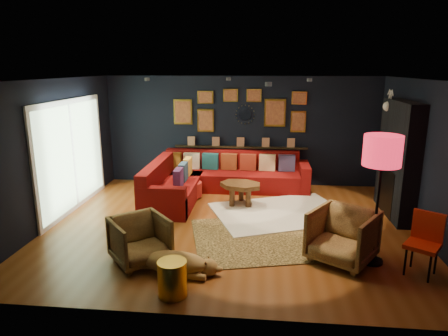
# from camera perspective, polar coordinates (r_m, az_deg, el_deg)

# --- Properties ---
(floor) EXTENTS (6.50, 6.50, 0.00)m
(floor) POSITION_cam_1_polar(r_m,az_deg,el_deg) (7.35, 1.03, -8.18)
(floor) COLOR brown
(floor) RESTS_ON ground
(room_walls) EXTENTS (6.50, 6.50, 6.50)m
(room_walls) POSITION_cam_1_polar(r_m,az_deg,el_deg) (6.90, 1.09, 4.14)
(room_walls) COLOR black
(room_walls) RESTS_ON ground
(sectional) EXTENTS (3.41, 2.69, 0.86)m
(sectional) POSITION_cam_1_polar(r_m,az_deg,el_deg) (9.00, -1.90, -1.74)
(sectional) COLOR maroon
(sectional) RESTS_ON ground
(ledge) EXTENTS (3.20, 0.12, 0.04)m
(ledge) POSITION_cam_1_polar(r_m,az_deg,el_deg) (9.65, 2.38, 3.00)
(ledge) COLOR black
(ledge) RESTS_ON room_walls
(gallery_wall) EXTENTS (3.15, 0.04, 1.02)m
(gallery_wall) POSITION_cam_1_polar(r_m,az_deg,el_deg) (9.55, 2.37, 8.27)
(gallery_wall) COLOR gold
(gallery_wall) RESTS_ON room_walls
(sunburst_mirror) EXTENTS (0.47, 0.16, 0.47)m
(sunburst_mirror) POSITION_cam_1_polar(r_m,az_deg,el_deg) (9.56, 3.04, 7.62)
(sunburst_mirror) COLOR silver
(sunburst_mirror) RESTS_ON room_walls
(fireplace) EXTENTS (0.31, 1.60, 2.20)m
(fireplace) POSITION_cam_1_polar(r_m,az_deg,el_deg) (8.27, 23.50, 0.62)
(fireplace) COLOR black
(fireplace) RESTS_ON ground
(deer_head) EXTENTS (0.50, 0.28, 0.45)m
(deer_head) POSITION_cam_1_polar(r_m,az_deg,el_deg) (8.60, 23.49, 8.08)
(deer_head) COLOR white
(deer_head) RESTS_ON fireplace
(sliding_door) EXTENTS (0.06, 2.80, 2.20)m
(sliding_door) POSITION_cam_1_polar(r_m,az_deg,el_deg) (8.45, -20.87, 1.68)
(sliding_door) COLOR white
(sliding_door) RESTS_ON ground
(ceiling_spots) EXTENTS (3.30, 2.50, 0.06)m
(ceiling_spots) POSITION_cam_1_polar(r_m,az_deg,el_deg) (7.59, 1.63, 12.41)
(ceiling_spots) COLOR black
(ceiling_spots) RESTS_ON room_walls
(shag_rug) EXTENTS (2.99, 2.62, 0.03)m
(shag_rug) POSITION_cam_1_polar(r_m,az_deg,el_deg) (7.98, 8.04, -6.34)
(shag_rug) COLOR white
(shag_rug) RESTS_ON ground
(leopard_rug) EXTENTS (3.14, 2.56, 0.02)m
(leopard_rug) POSITION_cam_1_polar(r_m,az_deg,el_deg) (6.91, 7.44, -9.76)
(leopard_rug) COLOR #B28C4B
(leopard_rug) RESTS_ON ground
(coffee_table) EXTENTS (1.04, 0.88, 0.44)m
(coffee_table) POSITION_cam_1_polar(r_m,az_deg,el_deg) (8.25, 2.39, -2.77)
(coffee_table) COLOR brown
(coffee_table) RESTS_ON shag_rug
(pouf) EXTENTS (0.48, 0.48, 0.32)m
(pouf) POSITION_cam_1_polar(r_m,az_deg,el_deg) (8.81, -4.75, -3.03)
(pouf) COLOR #A5201B
(pouf) RESTS_ON shag_rug
(armchair_left) EXTENTS (1.02, 1.02, 0.77)m
(armchair_left) POSITION_cam_1_polar(r_m,az_deg,el_deg) (6.03, -11.91, -9.74)
(armchair_left) COLOR tan
(armchair_left) RESTS_ON ground
(armchair_right) EXTENTS (1.15, 1.13, 0.87)m
(armchair_right) POSITION_cam_1_polar(r_m,az_deg,el_deg) (6.17, 16.58, -8.97)
(armchair_right) COLOR tan
(armchair_right) RESTS_ON ground
(gold_stool) EXTENTS (0.37, 0.37, 0.46)m
(gold_stool) POSITION_cam_1_polar(r_m,az_deg,el_deg) (5.23, -7.39, -15.36)
(gold_stool) COLOR gold
(gold_stool) RESTS_ON ground
(orange_chair) EXTENTS (0.58, 0.58, 0.88)m
(orange_chair) POSITION_cam_1_polar(r_m,az_deg,el_deg) (6.22, 26.76, -8.96)
(orange_chair) COLOR black
(orange_chair) RESTS_ON ground
(floor_lamp) EXTENTS (0.52, 0.52, 1.90)m
(floor_lamp) POSITION_cam_1_polar(r_m,az_deg,el_deg) (5.92, 21.65, 1.65)
(floor_lamp) COLOR black
(floor_lamp) RESTS_ON ground
(dog) EXTENTS (1.36, 0.78, 0.41)m
(dog) POSITION_cam_1_polar(r_m,az_deg,el_deg) (5.73, -7.07, -12.71)
(dog) COLOR tan
(dog) RESTS_ON leopard_rug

